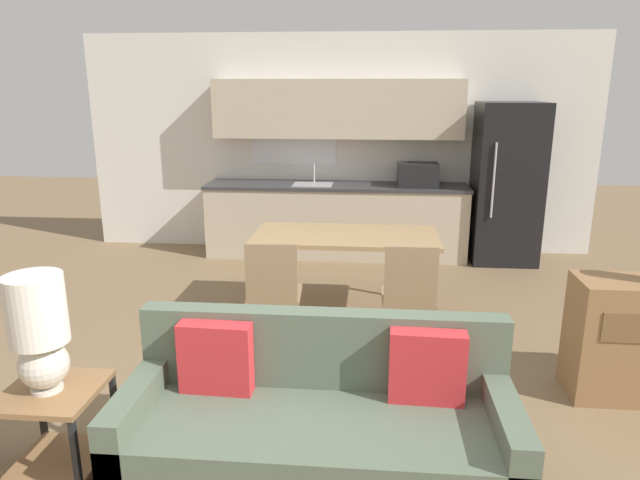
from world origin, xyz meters
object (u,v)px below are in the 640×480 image
object	(u,v)px
refrigerator	(506,184)
side_table	(56,419)
dining_chair_near_right	(409,293)
dining_chair_near_left	(274,290)
dining_table	(346,241)
table_lamp	(39,329)
couch	(318,422)

from	to	relation	value
refrigerator	side_table	size ratio (longest dim) A/B	3.50
side_table	dining_chair_near_right	distance (m)	2.59
refrigerator	dining_chair_near_left	bearing A→B (deg)	-131.39
dining_table	table_lamp	distance (m)	2.88
dining_table	couch	bearing A→B (deg)	-90.73
side_table	table_lamp	xyz separation A→B (m)	(-0.02, -0.01, 0.52)
refrigerator	dining_chair_near_right	xyz separation A→B (m)	(-1.29, -2.65, -0.43)
refrigerator	table_lamp	xyz separation A→B (m)	(-3.26, -4.34, -0.06)
table_lamp	dining_table	bearing A→B (deg)	59.88
refrigerator	couch	bearing A→B (deg)	-113.74
table_lamp	dining_chair_near_left	world-z (taller)	table_lamp
refrigerator	side_table	bearing A→B (deg)	-126.82
dining_table	dining_chair_near_right	size ratio (longest dim) A/B	1.81
refrigerator	dining_table	world-z (taller)	refrigerator
dining_table	refrigerator	bearing A→B (deg)	45.52
dining_table	side_table	world-z (taller)	dining_table
dining_table	dining_chair_near_left	distance (m)	0.99
dining_table	dining_chair_near_left	world-z (taller)	dining_chair_near_left
couch	dining_chair_near_left	size ratio (longest dim) A/B	2.20
side_table	table_lamp	distance (m)	0.52
side_table	dining_chair_near_right	size ratio (longest dim) A/B	0.59
dining_table	dining_chair_near_left	size ratio (longest dim) A/B	1.81
refrigerator	dining_chair_near_left	world-z (taller)	refrigerator
dining_table	table_lamp	xyz separation A→B (m)	(-1.44, -2.49, 0.18)
refrigerator	dining_table	bearing A→B (deg)	-134.48
dining_table	dining_chair_near_left	xyz separation A→B (m)	(-0.53, -0.81, -0.19)
side_table	dining_chair_near_left	distance (m)	1.90
side_table	refrigerator	bearing A→B (deg)	53.18
couch	dining_chair_near_right	world-z (taller)	dining_chair_near_right
refrigerator	couch	xyz separation A→B (m)	(-1.85, -4.21, -0.60)
dining_table	dining_chair_near_right	world-z (taller)	dining_chair_near_right
table_lamp	dining_chair_near_left	xyz separation A→B (m)	(0.91, 1.67, -0.37)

